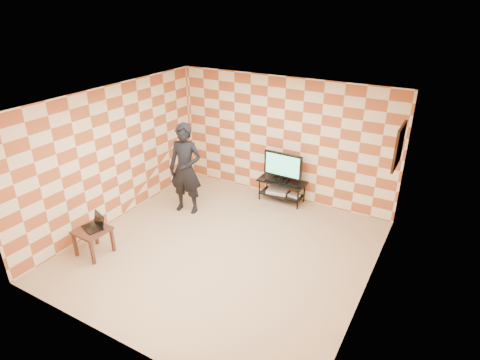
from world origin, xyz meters
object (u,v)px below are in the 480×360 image
Objects in this scene: tv_stand at (282,186)px; tv at (283,166)px; person at (185,169)px; side_table at (92,234)px.

tv_stand is 0.49m from tv.
side_table is at bearing -115.31° from person.
side_table is (-2.06, -3.47, -0.44)m from tv.
person is at bearing -138.73° from tv.
side_table is 2.22m from person.
tv is at bearing 59.29° from side_table.
side_table is at bearing -120.71° from tv.
person is (-1.57, -1.38, 0.59)m from tv_stand.
side_table is 0.29× the size of person.
tv is 4.06m from side_table.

